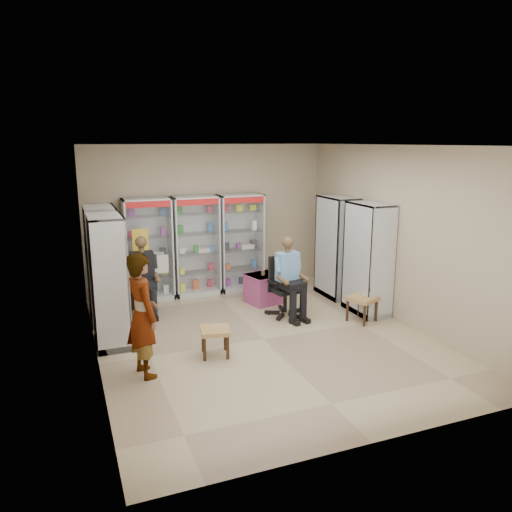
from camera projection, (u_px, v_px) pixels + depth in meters
name	position (u px, v px, depth m)	size (l,w,h in m)	color
floor	(263.00, 339.00, 7.90)	(6.00, 6.00, 0.00)	tan
room_shell	(264.00, 216.00, 7.45)	(5.02, 6.02, 3.01)	tan
cabinet_back_left	(148.00, 250.00, 9.68)	(0.90, 0.50, 2.00)	#9FA1A6
cabinet_back_mid	(196.00, 246.00, 10.02)	(0.90, 0.50, 2.00)	silver
cabinet_back_right	(240.00, 242.00, 10.36)	(0.90, 0.50, 2.00)	#AFB1B7
cabinet_right_far	(337.00, 247.00, 9.92)	(0.50, 0.90, 2.00)	#ADB1B5
cabinet_right_near	(368.00, 259.00, 8.92)	(0.50, 0.90, 2.00)	#A6A8AD
cabinet_left_far	(103.00, 265.00, 8.51)	(0.50, 0.90, 2.00)	silver
cabinet_left_near	(109.00, 281.00, 7.51)	(0.50, 0.90, 2.00)	#ADAFB5
wooden_chair	(143.00, 287.00, 9.05)	(0.42, 0.42, 0.94)	#321D13
seated_customer	(143.00, 277.00, 8.96)	(0.44, 0.60, 1.34)	black
office_chair	(285.00, 287.00, 8.87)	(0.58, 0.58, 1.07)	black
seated_shopkeeper	(287.00, 279.00, 8.79)	(0.45, 0.62, 1.36)	#779BEC
pink_trunk	(263.00, 289.00, 9.61)	(0.58, 0.56, 0.56)	#AE458D
tea_glass	(263.00, 273.00, 9.50)	(0.07, 0.07, 0.10)	#592C07
woven_stool_a	(362.00, 309.00, 8.64)	(0.44, 0.44, 0.44)	#9F8043
woven_stool_b	(215.00, 342.00, 7.26)	(0.41, 0.41, 0.41)	#A68846
standing_man	(142.00, 315.00, 6.52)	(0.61, 0.40, 1.68)	gray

